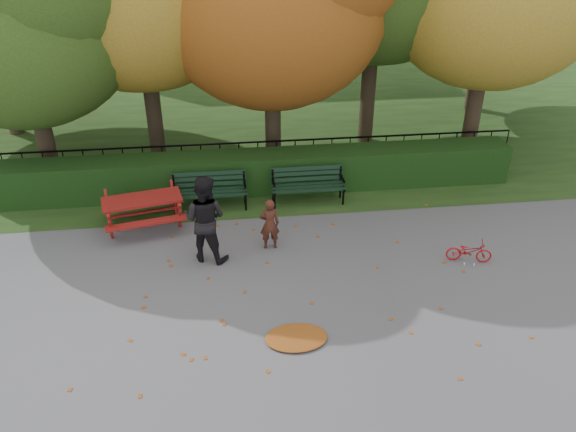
{
  "coord_description": "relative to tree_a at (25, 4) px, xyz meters",
  "views": [
    {
      "loc": [
        -0.89,
        -8.54,
        6.62
      ],
      "look_at": [
        0.31,
        1.27,
        1.0
      ],
      "focal_mm": 35.0,
      "sensor_mm": 36.0,
      "label": 1
    }
  ],
  "objects": [
    {
      "name": "bicycle",
      "position": [
        9.21,
        -4.91,
        -4.28
      ],
      "size": [
        0.97,
        0.54,
        0.49
      ],
      "primitive_type": "imported",
      "rotation": [
        0.0,
        0.0,
        1.32
      ],
      "color": "#B51014",
      "rests_on": "ground"
    },
    {
      "name": "leaf_scatter",
      "position": [
        5.19,
        -5.28,
        -4.51
      ],
      "size": [
        9.0,
        5.7,
        0.01
      ],
      "primitive_type": null,
      "color": "brown",
      "rests_on": "ground"
    },
    {
      "name": "child",
      "position": [
        5.16,
        -3.88,
        -3.93
      ],
      "size": [
        0.44,
        0.3,
        1.17
      ],
      "primitive_type": "imported",
      "rotation": [
        0.0,
        0.0,
        3.18
      ],
      "color": "#462016",
      "rests_on": "ground"
    },
    {
      "name": "iron_fence",
      "position": [
        5.19,
        -0.28,
        -3.98
      ],
      "size": [
        14.0,
        0.04,
        1.02
      ],
      "color": "black",
      "rests_on": "ground"
    },
    {
      "name": "picnic_table",
      "position": [
        2.39,
        -2.67,
        -3.94
      ],
      "size": [
        1.99,
        1.73,
        0.85
      ],
      "rotation": [
        0.0,
        0.0,
        0.21
      ],
      "color": "maroon",
      "rests_on": "ground"
    },
    {
      "name": "adult",
      "position": [
        3.82,
        -4.12,
        -3.57
      ],
      "size": [
        1.12,
        1.01,
        1.89
      ],
      "primitive_type": "imported",
      "rotation": [
        0.0,
        0.0,
        2.75
      ],
      "color": "black",
      "rests_on": "ground"
    },
    {
      "name": "tree_a",
      "position": [
        0.0,
        0.0,
        0.0
      ],
      "size": [
        5.88,
        5.6,
        7.48
      ],
      "color": "#2E2019",
      "rests_on": "ground"
    },
    {
      "name": "leaf_pile",
      "position": [
        5.34,
        -6.84,
        -4.48
      ],
      "size": [
        1.29,
        1.1,
        0.08
      ],
      "primitive_type": "ellipsoid",
      "rotation": [
        0.0,
        0.0,
        0.37
      ],
      "color": "brown",
      "rests_on": "ground"
    },
    {
      "name": "hedge",
      "position": [
        5.19,
        -1.08,
        -4.02
      ],
      "size": [
        13.0,
        0.9,
        1.0
      ],
      "primitive_type": "cube",
      "color": "black",
      "rests_on": "ground"
    },
    {
      "name": "bench_left",
      "position": [
        3.89,
        -1.88,
        -4.0
      ],
      "size": [
        1.8,
        0.57,
        0.88
      ],
      "color": "black",
      "rests_on": "ground"
    },
    {
      "name": "ground",
      "position": [
        5.19,
        -5.58,
        -4.52
      ],
      "size": [
        90.0,
        90.0,
        0.0
      ],
      "primitive_type": "plane",
      "color": "slate",
      "rests_on": "ground"
    },
    {
      "name": "grass_strip",
      "position": [
        5.19,
        8.42,
        -4.52
      ],
      "size": [
        90.0,
        90.0,
        0.0
      ],
      "primitive_type": "plane",
      "color": "#1E3615",
      "rests_on": "ground"
    },
    {
      "name": "bench_right",
      "position": [
        6.29,
        -1.88,
        -4.0
      ],
      "size": [
        1.8,
        0.57,
        0.88
      ],
      "color": "black",
      "rests_on": "ground"
    }
  ]
}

